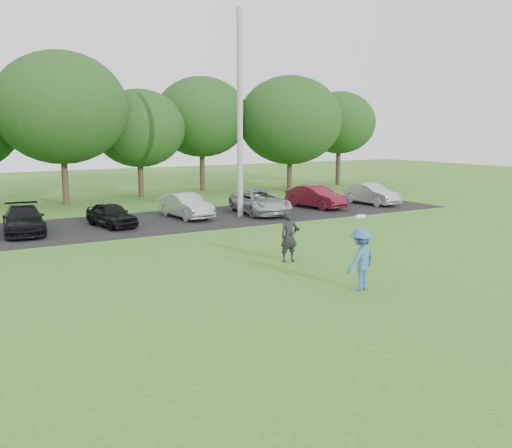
% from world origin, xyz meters
% --- Properties ---
extents(ground, '(100.00, 100.00, 0.00)m').
position_xyz_m(ground, '(0.00, 0.00, 0.00)').
color(ground, '#346A1E').
rests_on(ground, ground).
extents(parking_lot, '(32.00, 6.50, 0.03)m').
position_xyz_m(parking_lot, '(0.00, 13.00, 0.01)').
color(parking_lot, black).
rests_on(parking_lot, ground).
extents(utility_pole, '(0.28, 0.28, 9.96)m').
position_xyz_m(utility_pole, '(4.41, 12.46, 4.98)').
color(utility_pole, '#9B9C97').
rests_on(utility_pole, ground).
extents(frisbee_player, '(1.23, 0.92, 2.09)m').
position_xyz_m(frisbee_player, '(0.88, -0.57, 0.85)').
color(frisbee_player, '#38639F').
rests_on(frisbee_player, ground).
extents(camera_bystander, '(0.66, 0.47, 1.69)m').
position_xyz_m(camera_bystander, '(1.06, 3.16, 0.85)').
color(camera_bystander, black).
rests_on(camera_bystander, ground).
extents(parked_cars, '(28.28, 4.83, 1.23)m').
position_xyz_m(parked_cars, '(-0.54, 12.89, 0.62)').
color(parked_cars, silver).
rests_on(parked_cars, parking_lot).
extents(tree_row, '(42.39, 9.85, 8.64)m').
position_xyz_m(tree_row, '(1.51, 22.76, 4.91)').
color(tree_row, '#38281C').
rests_on(tree_row, ground).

